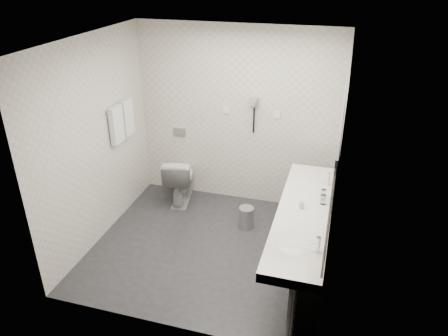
% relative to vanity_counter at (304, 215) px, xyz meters
% --- Properties ---
extents(floor, '(2.80, 2.80, 0.00)m').
position_rel_vanity_counter_xyz_m(floor, '(-1.12, 0.20, -0.80)').
color(floor, '#242428').
rests_on(floor, ground).
extents(ceiling, '(2.80, 2.80, 0.00)m').
position_rel_vanity_counter_xyz_m(ceiling, '(-1.12, 0.20, 1.70)').
color(ceiling, silver).
rests_on(ceiling, wall_back).
extents(wall_back, '(2.80, 0.00, 2.80)m').
position_rel_vanity_counter_xyz_m(wall_back, '(-1.12, 1.50, 0.45)').
color(wall_back, beige).
rests_on(wall_back, floor).
extents(wall_front, '(2.80, 0.00, 2.80)m').
position_rel_vanity_counter_xyz_m(wall_front, '(-1.12, -1.10, 0.45)').
color(wall_front, beige).
rests_on(wall_front, floor).
extents(wall_left, '(0.00, 2.60, 2.60)m').
position_rel_vanity_counter_xyz_m(wall_left, '(-2.52, 0.20, 0.45)').
color(wall_left, beige).
rests_on(wall_left, floor).
extents(wall_right, '(0.00, 2.60, 2.60)m').
position_rel_vanity_counter_xyz_m(wall_right, '(0.27, 0.20, 0.45)').
color(wall_right, beige).
rests_on(wall_right, floor).
extents(vanity_counter, '(0.55, 2.20, 0.10)m').
position_rel_vanity_counter_xyz_m(vanity_counter, '(0.00, 0.00, 0.00)').
color(vanity_counter, silver).
rests_on(vanity_counter, floor).
extents(vanity_panel, '(0.03, 2.15, 0.75)m').
position_rel_vanity_counter_xyz_m(vanity_panel, '(0.02, 0.00, -0.42)').
color(vanity_panel, gray).
rests_on(vanity_panel, floor).
extents(vanity_post_near, '(0.06, 0.06, 0.75)m').
position_rel_vanity_counter_xyz_m(vanity_post_near, '(0.05, -1.04, -0.42)').
color(vanity_post_near, silver).
rests_on(vanity_post_near, floor).
extents(vanity_post_far, '(0.06, 0.06, 0.75)m').
position_rel_vanity_counter_xyz_m(vanity_post_far, '(0.05, 1.04, -0.42)').
color(vanity_post_far, silver).
rests_on(vanity_post_far, floor).
extents(mirror, '(0.02, 2.20, 1.05)m').
position_rel_vanity_counter_xyz_m(mirror, '(0.26, 0.00, 0.65)').
color(mirror, '#B2BCC6').
rests_on(mirror, wall_right).
extents(basin_near, '(0.40, 0.31, 0.05)m').
position_rel_vanity_counter_xyz_m(basin_near, '(0.00, -0.65, 0.04)').
color(basin_near, silver).
rests_on(basin_near, vanity_counter).
extents(basin_far, '(0.40, 0.31, 0.05)m').
position_rel_vanity_counter_xyz_m(basin_far, '(0.00, 0.65, 0.04)').
color(basin_far, silver).
rests_on(basin_far, vanity_counter).
extents(faucet_near, '(0.04, 0.04, 0.15)m').
position_rel_vanity_counter_xyz_m(faucet_near, '(0.19, -0.65, 0.12)').
color(faucet_near, silver).
rests_on(faucet_near, vanity_counter).
extents(faucet_far, '(0.04, 0.04, 0.15)m').
position_rel_vanity_counter_xyz_m(faucet_far, '(0.19, 0.65, 0.12)').
color(faucet_far, silver).
rests_on(faucet_far, vanity_counter).
extents(soap_bottle_a, '(0.06, 0.06, 0.10)m').
position_rel_vanity_counter_xyz_m(soap_bottle_a, '(-0.03, 0.05, 0.10)').
color(soap_bottle_a, beige).
rests_on(soap_bottle_a, vanity_counter).
extents(glass_left, '(0.07, 0.07, 0.11)m').
position_rel_vanity_counter_xyz_m(glass_left, '(0.18, 0.20, 0.10)').
color(glass_left, silver).
rests_on(glass_left, vanity_counter).
extents(glass_right, '(0.06, 0.06, 0.11)m').
position_rel_vanity_counter_xyz_m(glass_right, '(0.17, 0.32, 0.10)').
color(glass_right, silver).
rests_on(glass_right, vanity_counter).
extents(toilet, '(0.51, 0.75, 0.71)m').
position_rel_vanity_counter_xyz_m(toilet, '(-1.87, 1.18, -0.45)').
color(toilet, silver).
rests_on(toilet, floor).
extents(flush_plate, '(0.18, 0.02, 0.12)m').
position_rel_vanity_counter_xyz_m(flush_plate, '(-1.98, 1.49, 0.15)').
color(flush_plate, '#B2B5BA').
rests_on(flush_plate, wall_back).
extents(pedal_bin, '(0.23, 0.23, 0.28)m').
position_rel_vanity_counter_xyz_m(pedal_bin, '(-0.79, 0.77, -0.66)').
color(pedal_bin, '#B2B5BA').
rests_on(pedal_bin, floor).
extents(bin_lid, '(0.20, 0.20, 0.02)m').
position_rel_vanity_counter_xyz_m(bin_lid, '(-0.79, 0.77, -0.52)').
color(bin_lid, '#B2B5BA').
rests_on(bin_lid, pedal_bin).
extents(towel_rail, '(0.02, 0.62, 0.02)m').
position_rel_vanity_counter_xyz_m(towel_rail, '(-2.47, 0.75, 0.75)').
color(towel_rail, silver).
rests_on(towel_rail, wall_left).
extents(towel_near, '(0.07, 0.24, 0.48)m').
position_rel_vanity_counter_xyz_m(towel_near, '(-2.46, 0.61, 0.53)').
color(towel_near, silver).
rests_on(towel_near, towel_rail).
extents(towel_far, '(0.07, 0.24, 0.48)m').
position_rel_vanity_counter_xyz_m(towel_far, '(-2.46, 0.89, 0.53)').
color(towel_far, silver).
rests_on(towel_far, towel_rail).
extents(dryer_cradle, '(0.10, 0.04, 0.14)m').
position_rel_vanity_counter_xyz_m(dryer_cradle, '(-0.88, 1.47, 0.70)').
color(dryer_cradle, gray).
rests_on(dryer_cradle, wall_back).
extents(dryer_barrel, '(0.08, 0.14, 0.08)m').
position_rel_vanity_counter_xyz_m(dryer_barrel, '(-0.88, 1.40, 0.73)').
color(dryer_barrel, gray).
rests_on(dryer_barrel, dryer_cradle).
extents(dryer_cord, '(0.02, 0.02, 0.35)m').
position_rel_vanity_counter_xyz_m(dryer_cord, '(-0.88, 1.46, 0.45)').
color(dryer_cord, black).
rests_on(dryer_cord, dryer_cradle).
extents(switch_plate_a, '(0.09, 0.02, 0.09)m').
position_rel_vanity_counter_xyz_m(switch_plate_a, '(-1.27, 1.49, 0.55)').
color(switch_plate_a, silver).
rests_on(switch_plate_a, wall_back).
extents(switch_plate_b, '(0.09, 0.02, 0.09)m').
position_rel_vanity_counter_xyz_m(switch_plate_b, '(-0.57, 1.49, 0.55)').
color(switch_plate_b, silver).
rests_on(switch_plate_b, wall_back).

